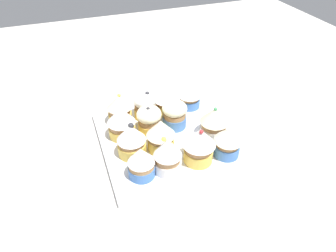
{
  "coord_description": "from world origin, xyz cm",
  "views": [
    {
      "loc": [
        18.35,
        50.75,
        46.29
      ],
      "look_at": [
        0.0,
        0.0,
        4.2
      ],
      "focal_mm": 33.09,
      "sensor_mm": 36.0,
      "label": 1
    }
  ],
  "objects": [
    {
      "name": "cupcake_11",
      "position": [
        -3.23,
        9.28,
        5.46
      ],
      "size": [
        6.69,
        6.69,
        8.32
      ],
      "color": "#EFC651",
      "rests_on": "baking_tray"
    },
    {
      "name": "cupcake_3",
      "position": [
        8.81,
        -9.16,
        4.83
      ],
      "size": [
        5.69,
        5.69,
        7.41
      ],
      "color": "#EFC651",
      "rests_on": "baking_tray"
    },
    {
      "name": "ground_plane",
      "position": [
        0.0,
        0.0,
        -1.5
      ],
      "size": [
        180.0,
        180.0,
        3.0
      ],
      "primitive_type": "cube",
      "color": "beige"
    },
    {
      "name": "cupcake_12",
      "position": [
        3.59,
        9.76,
        5.26
      ],
      "size": [
        5.56,
        5.56,
        8.33
      ],
      "color": "white",
      "rests_on": "baking_tray"
    },
    {
      "name": "cupcake_13",
      "position": [
        8.82,
        9.37,
        4.67
      ],
      "size": [
        5.31,
        5.31,
        6.87
      ],
      "color": "#477AC6",
      "rests_on": "baking_tray"
    },
    {
      "name": "cupcake_9",
      "position": [
        8.99,
        2.71,
        4.97
      ],
      "size": [
        6.01,
        6.01,
        7.86
      ],
      "color": "#EFC651",
      "rests_on": "baking_tray"
    },
    {
      "name": "cupcake_6",
      "position": [
        9.58,
        -3.86,
        4.97
      ],
      "size": [
        6.27,
        6.27,
        7.32
      ],
      "color": "#EFC651",
      "rests_on": "baking_tray"
    },
    {
      "name": "cupcake_0",
      "position": [
        -9.27,
        -9.68,
        4.9
      ],
      "size": [
        5.98,
        5.98,
        7.01
      ],
      "color": "#477AC6",
      "rests_on": "baking_tray"
    },
    {
      "name": "cupcake_7",
      "position": [
        -9.93,
        2.74,
        4.88
      ],
      "size": [
        6.4,
        6.4,
        7.44
      ],
      "color": "white",
      "rests_on": "baking_tray"
    },
    {
      "name": "cupcake_5",
      "position": [
        3.29,
        -3.37,
        4.6
      ],
      "size": [
        5.64,
        5.64,
        6.86
      ],
      "color": "#EFC651",
      "rests_on": "baking_tray"
    },
    {
      "name": "cupcake_1",
      "position": [
        -3.08,
        -9.55,
        4.66
      ],
      "size": [
        6.51,
        6.51,
        6.52
      ],
      "color": "#EFC651",
      "rests_on": "baking_tray"
    },
    {
      "name": "cupcake_8",
      "position": [
        2.8,
        3.33,
        5.11
      ],
      "size": [
        6.13,
        6.13,
        7.51
      ],
      "color": "#EFC651",
      "rests_on": "baking_tray"
    },
    {
      "name": "cupcake_2",
      "position": [
        2.45,
        -9.25,
        4.6
      ],
      "size": [
        5.66,
        5.66,
        7.12
      ],
      "color": "#EFC651",
      "rests_on": "baking_tray"
    },
    {
      "name": "baking_tray",
      "position": [
        0.0,
        0.0,
        0.6
      ],
      "size": [
        29.74,
        29.74,
        1.2
      ],
      "color": "silver",
      "rests_on": "ground_plane"
    },
    {
      "name": "cupcake_4",
      "position": [
        -2.76,
        -3.2,
        4.63
      ],
      "size": [
        5.77,
        5.77,
        6.66
      ],
      "color": "#477AC6",
      "rests_on": "baking_tray"
    },
    {
      "name": "cupcake_10",
      "position": [
        -9.57,
        9.71,
        4.97
      ],
      "size": [
        5.93,
        5.93,
        7.13
      ],
      "color": "#477AC6",
      "rests_on": "baking_tray"
    }
  ]
}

